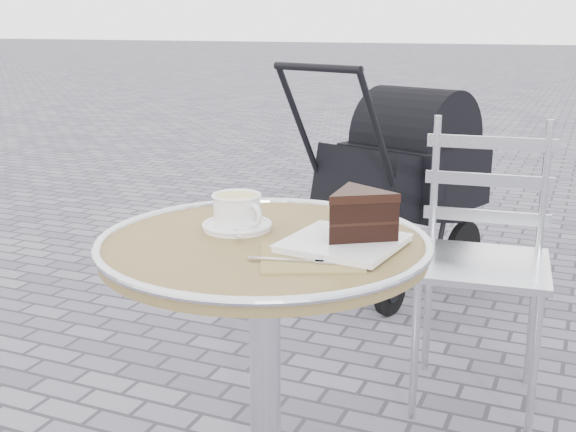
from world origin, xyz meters
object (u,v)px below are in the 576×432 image
at_px(cake_plate_set, 355,221).
at_px(bistro_chair, 485,228).
at_px(cappuccino_set, 237,214).
at_px(cafe_table, 265,312).
at_px(baby_stroller, 400,185).

relative_size(cake_plate_set, bistro_chair, 0.38).
bearing_deg(cappuccino_set, cafe_table, -7.37).
distance_m(cafe_table, bistro_chair, 0.98).
distance_m(cafe_table, baby_stroller, 1.83).
bearing_deg(bistro_chair, cafe_table, -116.31).
bearing_deg(bistro_chair, cake_plate_set, -105.61).
bearing_deg(cake_plate_set, cafe_table, -163.43).
relative_size(cafe_table, bistro_chair, 0.83).
distance_m(cappuccino_set, baby_stroller, 1.79).
xyz_separation_m(cafe_table, cake_plate_set, (0.19, 0.03, 0.22)).
bearing_deg(cappuccino_set, cake_plate_set, 19.90).
height_order(cappuccino_set, cake_plate_set, cake_plate_set).
distance_m(cafe_table, cake_plate_set, 0.29).
bearing_deg(cake_plate_set, baby_stroller, 107.32).
relative_size(cappuccino_set, baby_stroller, 0.16).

